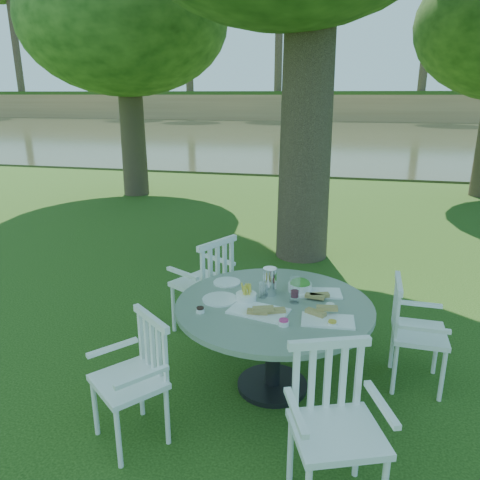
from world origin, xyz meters
name	(u,v)px	position (x,y,z in m)	size (l,w,h in m)	color
ground	(236,325)	(0.00, 0.00, 0.00)	(140.00, 140.00, 0.00)	#16360B
table	(274,319)	(0.54, -0.97, 0.61)	(1.50, 1.50, 0.74)	black
chair_ne	(408,325)	(1.57, -0.65, 0.52)	(0.43, 0.46, 0.88)	white
chair_nw	(209,279)	(-0.21, -0.21, 0.57)	(0.64, 0.65, 0.97)	white
chair_sw	(140,369)	(-0.24, -1.70, 0.51)	(0.60, 0.60, 0.87)	white
chair_se	(332,412)	(1.03, -1.91, 0.56)	(0.61, 0.59, 0.94)	white
tableware	(276,294)	(0.54, -0.89, 0.78)	(1.17, 0.80, 0.22)	white
river	(333,136)	(0.00, 23.00, 0.00)	(100.00, 28.00, 0.12)	#313620
far_bank	(350,34)	(0.28, 41.12, 7.25)	(100.00, 18.00, 15.20)	#A27B4B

